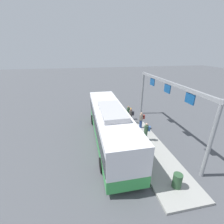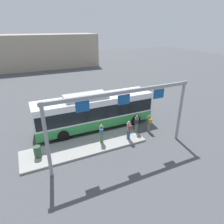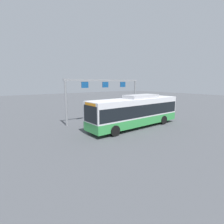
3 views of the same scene
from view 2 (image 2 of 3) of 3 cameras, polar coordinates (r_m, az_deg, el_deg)
ground_plane at (r=19.49m, az=-4.75°, el=-4.29°), size 120.00×120.00×0.00m
platform_curb at (r=16.51m, az=-7.81°, el=-9.78°), size 10.00×2.80×0.16m
bus_main at (r=18.71m, az=-4.96°, el=0.61°), size 11.29×2.73×3.46m
person_boarding at (r=18.54m, az=10.65°, el=-3.11°), size 0.35×0.53×1.67m
person_waiting_near at (r=16.80m, az=4.89°, el=-5.12°), size 0.37×0.54×1.67m
person_waiting_mid at (r=17.90m, az=7.12°, el=-3.31°), size 0.54×0.61×1.67m
person_waiting_far at (r=16.25m, az=-3.10°, el=-6.14°), size 0.51×0.60×1.67m
platform_sign_gantry at (r=13.74m, az=3.39°, el=1.03°), size 11.12×0.24×5.20m
station_building at (r=50.12m, az=-20.90°, el=16.06°), size 27.12×8.00×7.39m
trash_bin at (r=15.79m, az=-20.80°, el=-10.71°), size 0.52×0.52×0.90m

